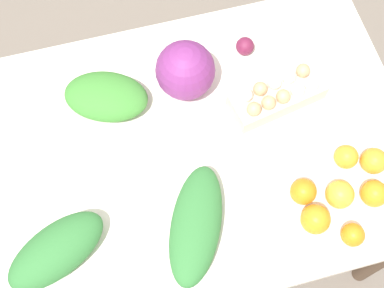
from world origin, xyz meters
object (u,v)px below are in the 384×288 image
egg_carton (277,94)px  cabbage_purple (185,70)px  orange_2 (374,161)px  orange_5 (374,194)px  orange_0 (340,194)px  orange_1 (316,219)px  beet_root (245,46)px  greens_bunch_scallion (106,96)px  orange_3 (346,157)px  orange_6 (303,192)px  greens_bunch_dandelion (196,225)px  orange_4 (353,235)px  greens_bunch_chard (57,251)px

egg_carton → cabbage_purple: bearing=-36.8°
orange_2 → orange_5: 0.10m
egg_carton → orange_0: (-0.07, 0.35, -0.00)m
cabbage_purple → orange_1: 0.57m
cabbage_purple → beet_root: 0.24m
orange_0 → orange_2: bearing=-152.1°
beet_root → orange_2: 0.54m
cabbage_purple → greens_bunch_scallion: 0.25m
orange_3 → orange_6: 0.17m
greens_bunch_scallion → orange_3: 0.73m
orange_3 → beet_root: bearing=-69.3°
greens_bunch_dandelion → greens_bunch_scallion: bearing=-70.6°
beet_root → egg_carton: bearing=101.2°
orange_4 → orange_5: 0.14m
cabbage_purple → orange_0: 0.57m
orange_1 → orange_2: size_ratio=1.08×
orange_2 → orange_3: orange_2 is taller
orange_2 → orange_4: orange_2 is taller
greens_bunch_chard → beet_root: size_ratio=4.90×
cabbage_purple → beet_root: (-0.22, -0.08, -0.06)m
orange_0 → orange_1: size_ratio=0.98×
cabbage_purple → orange_2: bearing=138.5°
greens_bunch_scallion → cabbage_purple: bearing=179.9°
greens_bunch_chard → orange_5: bearing=175.7°
orange_3 → orange_6: bearing=23.7°
greens_bunch_scallion → orange_1: bearing=132.5°
orange_1 → orange_3: bearing=-134.7°
egg_carton → greens_bunch_chard: bearing=12.1°
beet_root → greens_bunch_dandelion: bearing=60.1°
greens_bunch_chard → orange_6: bearing=179.2°
orange_5 → egg_carton: bearing=-66.4°
egg_carton → greens_bunch_scallion: 0.52m
greens_bunch_dandelion → greens_bunch_chard: bearing=-3.8°
orange_5 → orange_6: 0.20m
orange_2 → cabbage_purple: bearing=-41.5°
beet_root → orange_1: (-0.02, 0.60, 0.01)m
orange_0 → orange_2: orange_0 is taller
beet_root → orange_3: size_ratio=0.84×
orange_6 → orange_2: bearing=-171.2°
egg_carton → orange_4: egg_carton is taller
egg_carton → greens_bunch_dandelion: (0.34, 0.33, -0.00)m
greens_bunch_scallion → orange_4: bearing=133.9°
greens_bunch_dandelion → greens_bunch_chard: greens_bunch_chard is taller
egg_carton → orange_2: 0.34m
orange_0 → orange_6: 0.10m
greens_bunch_chard → beet_root: greens_bunch_chard is taller
greens_bunch_chard → orange_6: greens_bunch_chard is taller
orange_2 → orange_4: bearing=53.5°
beet_root → orange_4: size_ratio=0.90×
beet_root → orange_1: orange_1 is taller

